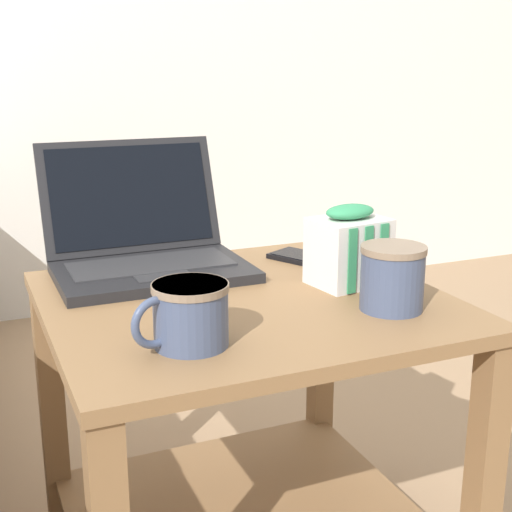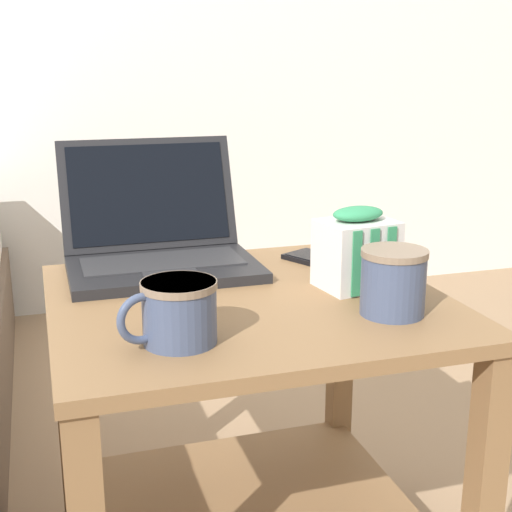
% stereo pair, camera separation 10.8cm
% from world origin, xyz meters
% --- Properties ---
extents(bedside_table, '(0.62, 0.58, 0.55)m').
position_xyz_m(bedside_table, '(0.00, 0.00, 0.35)').
color(bedside_table, olive).
rests_on(bedside_table, ground_plane).
extents(laptop, '(0.33, 0.30, 0.22)m').
position_xyz_m(laptop, '(-0.10, 0.22, 0.59)').
color(laptop, black).
rests_on(laptop, bedside_table).
extents(mug_front_left, '(0.14, 0.10, 0.09)m').
position_xyz_m(mug_front_left, '(-0.14, -0.16, 0.60)').
color(mug_front_left, '#3F4C6B').
rests_on(mug_front_left, bedside_table).
extents(mug_front_right, '(0.11, 0.12, 0.10)m').
position_xyz_m(mug_front_right, '(0.19, -0.14, 0.60)').
color(mug_front_right, '#3F4C6B').
rests_on(mug_front_right, bedside_table).
extents(snack_bag, '(0.13, 0.11, 0.14)m').
position_xyz_m(snack_bag, '(0.19, -0.00, 0.61)').
color(snack_bag, silver).
rests_on(snack_bag, bedside_table).
extents(cell_phone, '(0.13, 0.16, 0.01)m').
position_xyz_m(cell_phone, '(0.19, 0.15, 0.55)').
color(cell_phone, black).
rests_on(cell_phone, bedside_table).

